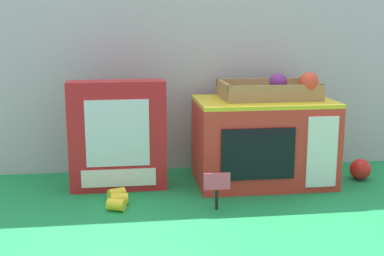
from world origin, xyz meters
TOP-DOWN VIEW (x-y plane):
  - ground_plane at (0.00, 0.00)m, footprint 1.70×1.70m
  - display_back_panel at (0.00, 0.23)m, footprint 1.61×0.03m
  - toy_microwave at (0.14, 0.03)m, footprint 0.40×0.26m
  - food_groups_crate at (0.17, 0.05)m, footprint 0.29×0.20m
  - cookie_set_box at (-0.30, 0.02)m, footprint 0.28×0.08m
  - price_sign at (-0.04, -0.19)m, footprint 0.07×0.01m
  - loose_toy_banana at (-0.30, -0.11)m, footprint 0.06×0.13m
  - loose_toy_apple at (0.45, 0.01)m, footprint 0.07×0.07m

SIDE VIEW (x-z plane):
  - ground_plane at x=0.00m, z-range 0.00..0.00m
  - loose_toy_banana at x=-0.30m, z-range 0.00..0.03m
  - loose_toy_apple at x=0.45m, z-range 0.00..0.07m
  - price_sign at x=-0.04m, z-range 0.02..0.12m
  - toy_microwave at x=0.14m, z-range 0.00..0.26m
  - cookie_set_box at x=-0.30m, z-range 0.00..0.32m
  - food_groups_crate at x=0.17m, z-range 0.24..0.32m
  - display_back_panel at x=0.00m, z-range 0.00..0.74m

